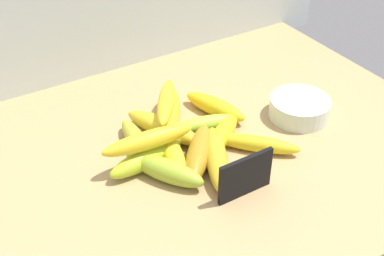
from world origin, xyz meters
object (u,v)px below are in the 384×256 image
object	(u,v)px
banana_13	(166,102)
banana_8	(163,127)
banana_12	(148,140)
banana_6	(215,106)
banana_1	(167,171)
banana_10	(217,158)
banana_7	(220,137)
banana_11	(173,155)
banana_4	(198,153)
banana_0	(147,158)
banana_5	(204,124)
chalkboard_sign	(245,177)
fruit_bowl	(299,108)
banana_3	(139,144)
banana_2	(256,144)
banana_9	(170,118)

from	to	relation	value
banana_13	banana_8	bearing A→B (deg)	-127.96
banana_12	banana_6	bearing A→B (deg)	20.78
banana_8	banana_12	xyz separation A→B (cm)	(-6.71, -6.57, 3.73)
banana_1	banana_10	size ratio (longest dim) A/B	0.79
banana_7	banana_11	distance (cm)	10.84
banana_4	banana_7	size ratio (longest dim) A/B	1.07
banana_0	banana_6	world-z (taller)	same
banana_5	banana_11	bearing A→B (deg)	-152.86
chalkboard_sign	banana_13	distance (cm)	26.42
fruit_bowl	banana_11	world-z (taller)	fruit_bowl
banana_5	banana_12	bearing A→B (deg)	-166.61
banana_1	banana_7	xyz separation A→B (cm)	(14.12, 3.61, -0.25)
banana_5	banana_6	distance (cm)	6.85
banana_3	banana_5	size ratio (longest dim) A/B	1.17
banana_0	banana_10	bearing A→B (deg)	-31.36
banana_6	banana_11	xyz separation A→B (cm)	(-16.08, -9.60, -0.00)
fruit_bowl	banana_11	bearing A→B (deg)	178.92
banana_11	banana_13	size ratio (longest dim) A/B	0.94
banana_10	banana_13	distance (cm)	17.89
banana_6	banana_12	size ratio (longest dim) A/B	0.85
banana_3	banana_6	distance (cm)	20.37
banana_2	banana_11	size ratio (longest dim) A/B	1.11
banana_7	banana_2	bearing A→B (deg)	-44.63
banana_12	banana_10	bearing A→B (deg)	-34.37
banana_1	banana_6	world-z (taller)	banana_1
fruit_bowl	banana_6	bearing A→B (deg)	146.07
banana_3	banana_0	bearing A→B (deg)	-99.10
banana_6	banana_12	xyz separation A→B (cm)	(-20.22, -7.67, 3.88)
banana_9	banana_3	bearing A→B (deg)	-153.82
banana_4	banana_10	world-z (taller)	banana_4
banana_3	banana_9	bearing A→B (deg)	26.18
banana_6	banana_13	xyz separation A→B (cm)	(-10.65, 2.56, 3.43)
chalkboard_sign	banana_9	world-z (taller)	chalkboard_sign
banana_4	banana_12	xyz separation A→B (cm)	(-8.46, 4.36, 3.67)
banana_2	banana_6	bearing A→B (deg)	89.66
fruit_bowl	banana_9	world-z (taller)	fruit_bowl
banana_3	banana_7	world-z (taller)	same
fruit_bowl	banana_8	xyz separation A→B (cm)	(-28.66, 9.10, -0.04)
banana_6	banana_7	size ratio (longest dim) A/B	0.96
banana_6	banana_9	distance (cm)	10.44
fruit_bowl	banana_5	world-z (taller)	fruit_bowl
banana_8	banana_12	world-z (taller)	banana_12
banana_4	banana_9	xyz separation A→B (cm)	(1.43, 13.61, -0.36)
banana_10	banana_0	bearing A→B (deg)	148.64
banana_3	banana_5	bearing A→B (deg)	-3.60
fruit_bowl	banana_5	size ratio (longest dim) A/B	0.86
banana_1	banana_13	bearing A→B (deg)	61.33
chalkboard_sign	banana_10	bearing A→B (deg)	91.08
banana_8	banana_10	bearing A→B (deg)	-74.01
banana_11	banana_13	xyz separation A→B (cm)	(5.43, 12.17, 3.43)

